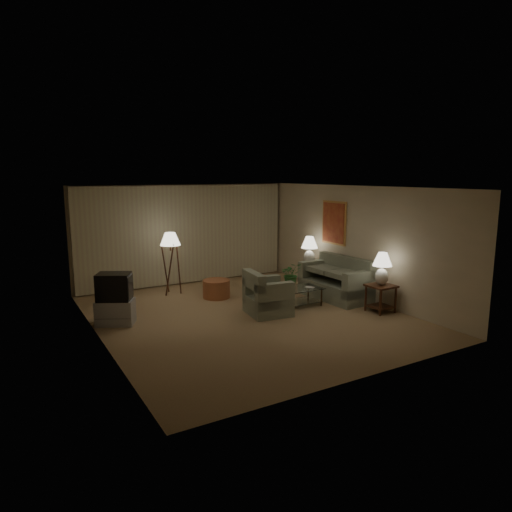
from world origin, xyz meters
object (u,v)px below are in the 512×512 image
at_px(sofa, 335,282).
at_px(table_lamp_near, 382,266).
at_px(vase, 291,287).
at_px(tv_cabinet, 115,312).
at_px(crt_tv, 114,287).
at_px(floor_lamp, 171,262).
at_px(ottoman, 216,289).
at_px(side_table_far, 309,272).
at_px(side_table_near, 381,293).
at_px(table_lamp_far, 309,248).
at_px(armchair, 268,297).
at_px(coffee_table, 296,295).

bearing_deg(sofa, table_lamp_near, 3.93).
bearing_deg(vase, tv_cabinet, 167.85).
bearing_deg(crt_tv, floor_lamp, 71.39).
xyz_separation_m(tv_cabinet, ottoman, (2.60, 0.80, -0.03)).
bearing_deg(floor_lamp, crt_tv, -136.47).
xyz_separation_m(crt_tv, vase, (3.70, -0.80, -0.29)).
xyz_separation_m(sofa, side_table_far, (0.15, 1.25, -0.00)).
height_order(sofa, side_table_near, sofa).
xyz_separation_m(table_lamp_far, floor_lamp, (-3.41, 1.15, -0.23)).
distance_m(table_lamp_far, tv_cabinet, 5.29).
xyz_separation_m(armchair, side_table_far, (2.20, 1.50, 0.02)).
height_order(table_lamp_far, vase, table_lamp_far).
relative_size(sofa, vase, 13.58).
xyz_separation_m(side_table_near, table_lamp_far, (-0.00, 2.60, 0.63)).
bearing_deg(sofa, side_table_near, 3.93).
relative_size(table_lamp_far, ottoman, 1.14).
bearing_deg(tv_cabinet, table_lamp_far, 33.93).
relative_size(tv_cabinet, floor_lamp, 0.55).
height_order(sofa, table_lamp_near, table_lamp_near).
height_order(sofa, armchair, sofa).
height_order(table_lamp_near, table_lamp_far, table_lamp_far).
bearing_deg(vase, side_table_near, -39.79).
bearing_deg(vase, table_lamp_near, -39.79).
bearing_deg(sofa, crt_tv, -100.26).
height_order(crt_tv, ottoman, crt_tv).
distance_m(table_lamp_near, vase, 2.03).
relative_size(floor_lamp, ottoman, 2.35).
height_order(side_table_far, table_lamp_far, table_lamp_far).
bearing_deg(floor_lamp, side_table_far, -18.55).
height_order(side_table_near, ottoman, side_table_near).
xyz_separation_m(side_table_far, vase, (-1.50, -1.35, 0.09)).
height_order(side_table_far, floor_lamp, floor_lamp).
distance_m(table_lamp_far, vase, 2.10).
distance_m(side_table_near, ottoman, 3.86).
bearing_deg(side_table_near, vase, 140.21).
xyz_separation_m(side_table_near, table_lamp_near, (-0.00, 0.00, 0.61)).
xyz_separation_m(table_lamp_near, coffee_table, (-1.35, 1.25, -0.74)).
bearing_deg(tv_cabinet, side_table_near, 6.37).
relative_size(side_table_near, coffee_table, 0.51).
bearing_deg(crt_tv, armchair, 10.37).
xyz_separation_m(table_lamp_near, vase, (-1.50, 1.25, -0.54)).
relative_size(armchair, table_lamp_far, 1.47).
distance_m(table_lamp_near, table_lamp_far, 2.60).
bearing_deg(floor_lamp, coffee_table, -50.44).
xyz_separation_m(sofa, armchair, (-2.05, -0.25, -0.02)).
xyz_separation_m(armchair, table_lamp_near, (2.20, -1.10, 0.65)).
height_order(table_lamp_near, crt_tv, table_lamp_near).
xyz_separation_m(side_table_far, table_lamp_near, (-0.00, -2.60, 0.63)).
distance_m(sofa, table_lamp_far, 1.42).
bearing_deg(sofa, armchair, -85.52).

